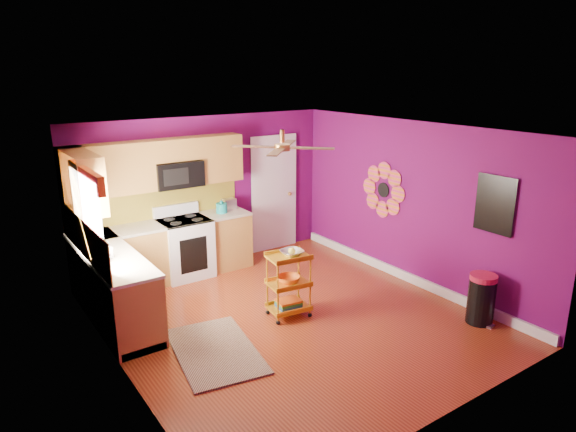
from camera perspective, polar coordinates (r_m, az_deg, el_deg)
ground at (r=7.05m, az=0.35°, el=-11.23°), size 5.00×5.00×0.00m
room_envelope at (r=6.48m, az=0.57°, el=1.77°), size 4.54×5.04×2.52m
lower_cabinets at (r=7.81m, az=-15.66°, el=-5.53°), size 2.81×2.31×0.94m
electric_range at (r=8.37m, az=-11.38°, el=-3.41°), size 0.76×0.66×1.13m
upper_cabinetry at (r=7.79m, az=-16.58°, el=4.83°), size 2.80×2.30×1.26m
left_window at (r=6.50m, az=-21.49°, el=1.61°), size 0.08×1.35×1.08m
panel_door at (r=9.32m, az=-1.57°, el=2.42°), size 0.95×0.11×2.15m
right_wall_art at (r=7.75m, az=15.47°, el=2.16°), size 0.04×2.74×1.04m
ceiling_fan at (r=6.49m, az=-0.64°, el=7.73°), size 1.01×1.01×0.26m
shag_rug at (r=6.35m, az=-8.10°, el=-14.59°), size 1.13×1.60×0.02m
rolling_cart at (r=6.90m, az=0.12°, el=-7.29°), size 0.58×0.46×0.97m
trash_can at (r=7.25m, az=20.68°, el=-8.61°), size 0.42×0.43×0.67m
teal_kettle at (r=8.50m, az=-7.39°, el=0.91°), size 0.18×0.18×0.21m
toaster at (r=8.70m, az=-6.57°, el=1.34°), size 0.22×0.15×0.18m
soap_bottle_a at (r=6.83m, az=-19.35°, el=-3.55°), size 0.09×0.10×0.21m
soap_bottle_b at (r=7.28m, az=-20.12°, el=-2.60°), size 0.13×0.13×0.17m
counter_dish at (r=7.57m, az=-20.89°, el=-2.37°), size 0.27×0.27×0.07m
counter_cup at (r=6.73m, az=-19.61°, el=-4.34°), size 0.13×0.13×0.11m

